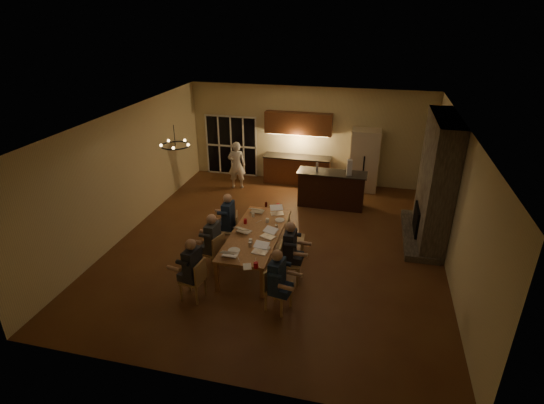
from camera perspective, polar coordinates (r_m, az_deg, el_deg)
The scene contains 45 objects.
floor at distance 10.83m, azimuth 0.78°, elevation -5.64°, with size 9.00×9.00×0.00m, color brown.
back_wall at distance 14.32m, azimuth 4.91°, elevation 8.93°, with size 8.00×0.04×3.20m, color #C1B088.
left_wall at distance 11.62m, azimuth -18.92°, elevation 3.87°, with size 0.04×9.00×3.20m, color #C1B088.
right_wall at distance 10.10m, azimuth 23.67°, elevation -0.04°, with size 0.04×9.00×3.20m, color #C1B088.
ceiling at distance 9.61m, azimuth 0.89°, elevation 11.15°, with size 8.00×9.00×0.04m, color white.
french_doors at distance 15.06m, azimuth -5.47°, elevation 7.52°, with size 1.86×0.08×2.10m, color black.
fireplace at distance 11.14m, azimuth 21.21°, elevation 2.63°, with size 0.58×2.50×3.20m, color #60584B.
kitchenette at distance 14.18m, azimuth 3.44°, elevation 7.13°, with size 2.24×0.68×2.40m, color brown, non-canonical shape.
refrigerator at distance 14.00m, azimuth 12.31°, elevation 5.50°, with size 0.90×0.68×2.00m, color beige.
dining_table at distance 9.96m, azimuth -2.14°, elevation -6.09°, with size 1.10×2.74×0.75m, color #BF854C.
bar_island at distance 12.75m, azimuth 7.97°, elevation 1.71°, with size 2.02×0.68×1.08m, color black.
chair_left_near at distance 8.90m, azimuth -10.65°, elevation -10.17°, with size 0.44×0.44×0.89m, color tan, non-canonical shape.
chair_left_mid at distance 9.76m, azimuth -8.04°, elevation -6.59°, with size 0.44×0.44×0.89m, color tan, non-canonical shape.
chair_left_far at distance 10.60m, azimuth -5.79°, elevation -3.75°, with size 0.44×0.44×0.89m, color tan, non-canonical shape.
chair_right_near at distance 8.45m, azimuth 0.85°, elevation -11.79°, with size 0.44×0.44×0.89m, color tan, non-canonical shape.
chair_right_mid at distance 9.27m, azimuth 2.43°, elevation -8.15°, with size 0.44×0.44×0.89m, color tan, non-canonical shape.
chair_right_far at distance 10.22m, azimuth 3.11°, elevation -4.81°, with size 0.44×0.44×0.89m, color tan, non-canonical shape.
person_left_near at distance 8.75m, azimuth -10.59°, elevation -8.91°, with size 0.60×0.60×1.38m, color #22242C, non-canonical shape.
person_right_near at distance 8.28m, azimuth 0.66°, elevation -10.60°, with size 0.60×0.60×1.38m, color navy, non-canonical shape.
person_left_mid at distance 9.62m, azimuth -7.94°, elevation -5.36°, with size 0.60×0.60×1.38m, color #3A4044, non-canonical shape.
person_right_mid at distance 9.23m, azimuth 2.42°, elevation -6.54°, with size 0.60×0.60×1.38m, color #22242C, non-canonical shape.
person_left_far at distance 10.56m, azimuth -5.86°, elevation -2.37°, with size 0.60×0.60×1.38m, color navy, non-canonical shape.
standing_person at distance 13.94m, azimuth -4.77°, elevation 4.99°, with size 0.58×0.38×1.58m, color silver.
chandelier at distance 9.50m, azimuth -12.87°, elevation 7.42°, with size 0.64×0.64×0.03m, color black.
laptop_a at distance 8.94m, azimuth -5.67°, elevation -6.48°, with size 0.32×0.28×0.23m, color silver, non-canonical shape.
laptop_b at distance 8.99m, azimuth -1.67°, elevation -6.15°, with size 0.32×0.28×0.23m, color silver, non-canonical shape.
laptop_c at distance 9.81m, azimuth -3.81°, elevation -3.39°, with size 0.32×0.28×0.23m, color silver, non-canonical shape.
laptop_d at distance 9.57m, azimuth -0.55°, elevation -4.10°, with size 0.32×0.28×0.23m, color silver, non-canonical shape.
laptop_e at distance 10.73m, azimuth -1.99°, elevation -0.76°, with size 0.32×0.28×0.23m, color silver, non-canonical shape.
laptop_f at distance 10.61m, azimuth 0.68°, elevation -1.05°, with size 0.32×0.28×0.23m, color silver, non-canonical shape.
mug_front at distance 9.36m, azimuth -2.89°, elevation -5.26°, with size 0.08×0.08×0.10m, color white.
mug_mid at distance 10.22m, azimuth -0.62°, elevation -2.49°, with size 0.09×0.09×0.10m, color white.
mug_back at distance 10.50m, azimuth -2.57°, elevation -1.74°, with size 0.08×0.08×0.10m, color white.
redcup_near at distance 8.52m, azimuth -2.18°, elevation -8.49°, with size 0.09×0.09×0.12m, color red.
redcup_mid at distance 10.18m, azimuth -3.61°, elevation -2.61°, with size 0.08×0.08×0.12m, color red.
redcup_far at distance 10.93m, azimuth 0.82°, elevation -0.55°, with size 0.09×0.09×0.12m, color red.
can_silver at distance 9.21m, azimuth -2.97°, elevation -5.74°, with size 0.07×0.07×0.12m, color #B2B2B7.
can_cola at distance 11.02m, azimuth -0.81°, elevation -0.33°, with size 0.07×0.07×0.12m, color #3F0F0C.
can_right at distance 9.90m, azimuth 0.59°, elevation -3.40°, with size 0.07×0.07×0.12m, color #B2B2B7.
plate_near at distance 9.19m, azimuth -0.93°, elevation -6.16°, with size 0.22×0.22×0.02m, color white.
plate_left at distance 9.12m, azimuth -5.14°, elevation -6.51°, with size 0.26×0.26×0.02m, color white.
plate_far at distance 10.34m, azimuth 1.05°, elevation -2.43°, with size 0.23×0.23×0.02m, color white.
notepad at distance 8.59m, azimuth -3.36°, elevation -8.66°, with size 0.16×0.23×0.01m, color white.
bar_bottle at distance 12.60m, azimuth 6.09°, elevation 4.74°, with size 0.07×0.07×0.24m, color #99999E.
bar_blender at distance 12.37m, azimuth 10.37°, elevation 4.60°, with size 0.14×0.14×0.45m, color silver.
Camera 1 is at (2.06, -9.12, 5.47)m, focal length 28.00 mm.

